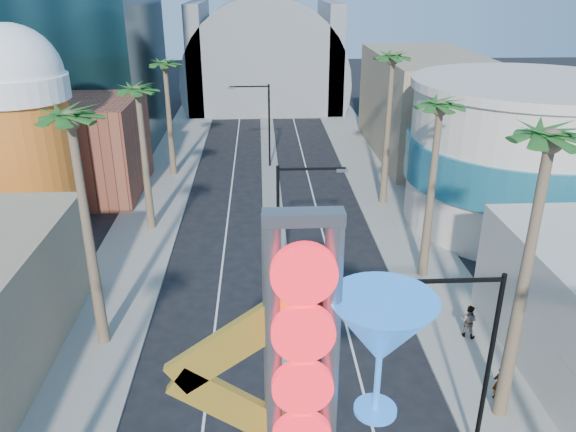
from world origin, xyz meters
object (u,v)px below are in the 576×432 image
(neon_sign, at_px, (334,403))
(pedestrian_a, at_px, (499,383))
(pedestrian_b, at_px, (468,321))
(red_pickup, at_px, (312,279))

(neon_sign, xyz_separation_m, pedestrian_a, (8.44, 7.91, -6.35))
(pedestrian_a, distance_m, pedestrian_b, 4.61)
(red_pickup, relative_size, pedestrian_a, 3.63)
(neon_sign, height_order, red_pickup, neon_sign)
(neon_sign, bearing_deg, red_pickup, 86.31)
(pedestrian_a, bearing_deg, neon_sign, 43.59)
(red_pickup, distance_m, pedestrian_a, 12.16)
(neon_sign, distance_m, pedestrian_a, 13.19)
(red_pickup, distance_m, pedestrian_b, 9.12)
(red_pickup, xyz_separation_m, pedestrian_b, (7.54, -5.12, 0.23))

